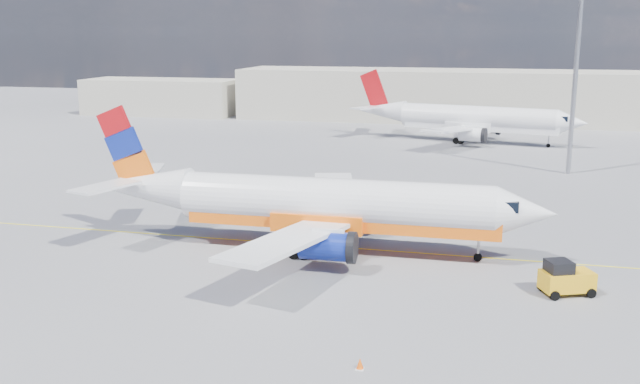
% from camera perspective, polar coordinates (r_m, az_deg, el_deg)
% --- Properties ---
extents(ground, '(240.00, 240.00, 0.00)m').
position_cam_1_polar(ground, '(45.05, -0.81, -5.43)').
color(ground, slate).
rests_on(ground, ground).
extents(taxi_line, '(70.00, 0.15, 0.01)m').
position_cam_1_polar(taxi_line, '(47.82, 0.09, -4.33)').
color(taxi_line, yellow).
rests_on(taxi_line, ground).
extents(terminal_main, '(70.00, 14.00, 8.00)m').
position_cam_1_polar(terminal_main, '(117.01, 10.91, 7.59)').
color(terminal_main, beige).
rests_on(terminal_main, ground).
extents(terminal_annex, '(26.00, 10.00, 6.00)m').
position_cam_1_polar(terminal_annex, '(126.87, -12.55, 7.44)').
color(terminal_annex, beige).
rests_on(terminal_annex, ground).
extents(main_jet, '(30.51, 24.17, 9.26)m').
position_cam_1_polar(main_jet, '(46.13, 0.04, -1.00)').
color(main_jet, white).
rests_on(main_jet, ground).
extents(second_jet, '(30.01, 23.08, 9.05)m').
position_cam_1_polar(second_jet, '(94.16, 11.93, 5.74)').
color(second_jet, white).
rests_on(second_jet, ground).
extents(gse_tug, '(3.10, 2.60, 1.95)m').
position_cam_1_polar(gse_tug, '(41.23, 19.04, -6.55)').
color(gse_tug, black).
rests_on(gse_tug, ground).
extents(traffic_cone, '(0.36, 0.36, 0.51)m').
position_cam_1_polar(traffic_cone, '(31.17, 3.22, -13.56)').
color(traffic_cone, white).
rests_on(traffic_cone, ground).
extents(floodlight_mast, '(1.62, 1.62, 22.21)m').
position_cam_1_polar(floodlight_mast, '(74.91, 19.96, 11.43)').
color(floodlight_mast, '#9898A0').
rests_on(floodlight_mast, ground).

